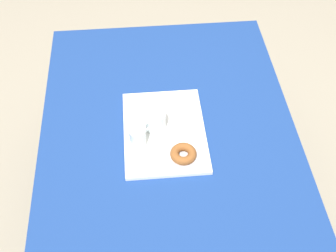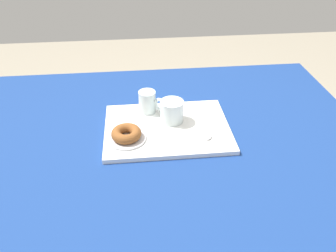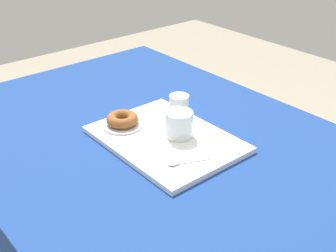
% 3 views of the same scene
% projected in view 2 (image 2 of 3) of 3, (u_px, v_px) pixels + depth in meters
% --- Properties ---
extents(dining_table, '(1.53, 1.06, 0.76)m').
position_uv_depth(dining_table, '(159.00, 152.00, 1.26)').
color(dining_table, navy).
rests_on(dining_table, ground).
extents(serving_tray, '(0.45, 0.33, 0.02)m').
position_uv_depth(serving_tray, '(167.00, 128.00, 1.23)').
color(serving_tray, white).
rests_on(serving_tray, dining_table).
extents(tea_mug_left, '(0.11, 0.11, 0.08)m').
position_uv_depth(tea_mug_left, '(171.00, 112.00, 1.23)').
color(tea_mug_left, silver).
rests_on(tea_mug_left, serving_tray).
extents(water_glass_near, '(0.07, 0.07, 0.09)m').
position_uv_depth(water_glass_near, '(147.00, 103.00, 1.29)').
color(water_glass_near, silver).
rests_on(water_glass_near, serving_tray).
extents(donut_plate_left, '(0.13, 0.13, 0.01)m').
position_uv_depth(donut_plate_left, '(127.00, 138.00, 1.16)').
color(donut_plate_left, silver).
rests_on(donut_plate_left, serving_tray).
extents(sugar_donut_left, '(0.10, 0.10, 0.03)m').
position_uv_depth(sugar_donut_left, '(126.00, 133.00, 1.15)').
color(sugar_donut_left, brown).
rests_on(sugar_donut_left, donut_plate_left).
extents(teaspoon_near, '(0.07, 0.12, 0.01)m').
position_uv_depth(teaspoon_near, '(209.00, 135.00, 1.17)').
color(teaspoon_near, silver).
rests_on(teaspoon_near, serving_tray).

